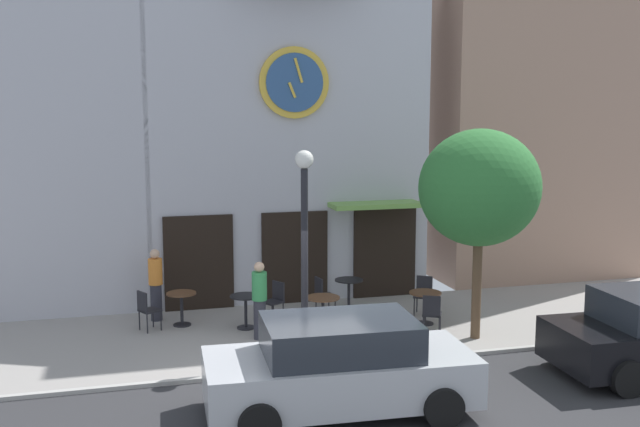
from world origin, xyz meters
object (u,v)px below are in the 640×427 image
street_tree (480,188)px  cafe_table_near_door (425,301)px  cafe_chair_curbside (424,292)px  pedestrian_orange (156,284)px  parked_car_silver (340,367)px  pedestrian_green (260,299)px  cafe_chair_outer (275,298)px  cafe_chair_near_tree (322,293)px  cafe_chair_right_end (146,308)px  cafe_table_near_curb (323,306)px  cafe_table_leftmost (246,305)px  cafe_table_rightmost (349,288)px  cafe_table_center_right (182,303)px  cafe_chair_under_awning (432,312)px  street_lamp (305,252)px

street_tree → cafe_table_near_door: 3.01m
cafe_chair_curbside → pedestrian_orange: bearing=169.8°
parked_car_silver → street_tree: bearing=37.1°
cafe_table_near_door → pedestrian_green: (-3.81, -0.09, 0.33)m
cafe_chair_outer → street_tree: bearing=-31.8°
cafe_chair_near_tree → cafe_chair_right_end: bearing=-176.5°
cafe_chair_near_tree → cafe_chair_curbside: size_ratio=1.00×
cafe_table_near_curb → parked_car_silver: size_ratio=0.17×
cafe_chair_outer → pedestrian_green: pedestrian_green is taller
cafe_table_leftmost → cafe_table_rightmost: (2.68, 0.90, -0.01)m
cafe_table_near_curb → pedestrian_orange: (-3.51, 1.69, 0.32)m
cafe_table_center_right → pedestrian_green: (1.52, -1.42, 0.34)m
parked_car_silver → cafe_table_leftmost: bearing=98.2°
cafe_chair_under_awning → cafe_chair_outer: size_ratio=1.00×
street_lamp → cafe_table_near_curb: (0.77, 1.43, -1.52)m
cafe_table_rightmost → cafe_chair_curbside: (1.59, -0.86, 0.01)m
cafe_table_near_curb → cafe_chair_under_awning: cafe_chair_under_awning is taller
street_lamp → street_tree: 3.92m
cafe_chair_under_awning → pedestrian_green: (-3.61, 0.73, 0.33)m
cafe_chair_near_tree → pedestrian_green: bearing=-140.8°
cafe_table_center_right → cafe_chair_right_end: cafe_chair_right_end is taller
street_tree → cafe_table_center_right: (-5.96, 2.55, -2.69)m
cafe_table_leftmost → cafe_chair_near_tree: bearing=17.7°
street_lamp → cafe_table_near_door: bearing=21.7°
pedestrian_orange → cafe_table_leftmost: bearing=-31.4°
cafe_table_center_right → cafe_table_leftmost: cafe_table_center_right is taller
street_lamp → cafe_chair_curbside: street_lamp is taller
pedestrian_orange → parked_car_silver: (2.59, -6.05, -0.10)m
pedestrian_green → cafe_table_rightmost: bearing=34.4°
cafe_table_near_curb → cafe_table_near_door: bearing=-4.8°
cafe_table_center_right → parked_car_silver: 5.88m
cafe_chair_curbside → pedestrian_green: (-4.10, -0.87, 0.33)m
cafe_table_near_curb → cafe_chair_under_awning: 2.38m
pedestrian_green → parked_car_silver: size_ratio=0.38×
cafe_table_near_curb → cafe_table_rightmost: 1.78m
cafe_table_near_curb → pedestrian_green: bearing=-169.1°
street_lamp → pedestrian_green: bearing=121.1°
street_tree → parked_car_silver: size_ratio=1.01×
cafe_chair_near_tree → pedestrian_green: (-1.77, -1.44, 0.33)m
cafe_table_center_right → cafe_table_leftmost: size_ratio=1.01×
cafe_table_near_curb → parked_car_silver: parked_car_silver is taller
cafe_chair_curbside → parked_car_silver: (-3.56, -4.94, 0.23)m
cafe_table_near_door → parked_car_silver: bearing=-128.1°
street_lamp → cafe_table_near_door: (3.11, 1.24, -1.53)m
cafe_chair_outer → pedestrian_orange: pedestrian_orange is taller
street_lamp → cafe_table_center_right: 3.73m
cafe_table_leftmost → cafe_table_near_curb: 1.71m
cafe_table_center_right → parked_car_silver: bearing=-69.4°
street_tree → cafe_chair_right_end: size_ratio=4.94×
street_lamp → cafe_table_near_curb: size_ratio=5.40×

